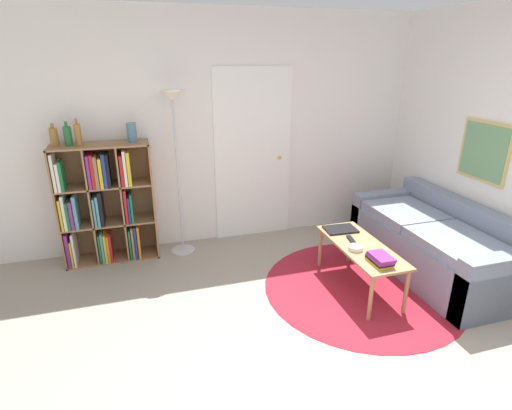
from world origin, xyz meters
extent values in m
plane|color=gray|center=(0.00, 0.00, 0.00)|extent=(14.00, 14.00, 0.00)
cube|color=silver|center=(0.00, 2.71, 1.30)|extent=(7.38, 0.05, 2.60)
cube|color=white|center=(0.24, 2.67, 1.00)|extent=(0.92, 0.02, 2.01)
sphere|color=tan|center=(0.56, 2.65, 0.96)|extent=(0.04, 0.04, 0.04)
cube|color=silver|center=(2.22, 1.34, 1.30)|extent=(0.05, 5.69, 2.60)
cube|color=tan|center=(2.18, 1.27, 1.24)|extent=(0.02, 0.58, 0.58)
cube|color=#669366|center=(2.17, 1.27, 1.24)|extent=(0.01, 0.52, 0.52)
cylinder|color=maroon|center=(0.90, 1.16, 0.00)|extent=(1.89, 1.89, 0.01)
cube|color=#936B47|center=(-1.89, 2.50, 0.64)|extent=(0.02, 0.34, 1.28)
cube|color=#936B47|center=(-0.95, 2.50, 0.64)|extent=(0.02, 0.34, 1.28)
cube|color=#936B47|center=(-1.42, 2.50, 1.27)|extent=(0.96, 0.34, 0.02)
cube|color=#936B47|center=(-1.42, 2.50, 0.01)|extent=(0.96, 0.34, 0.02)
cube|color=#936B47|center=(-1.42, 2.66, 0.64)|extent=(0.96, 0.02, 1.28)
cube|color=#936B47|center=(-1.57, 2.50, 0.64)|extent=(0.02, 0.32, 1.24)
cube|color=#936B47|center=(-1.26, 2.50, 0.64)|extent=(0.02, 0.32, 1.24)
cube|color=#936B47|center=(-1.42, 2.50, 0.43)|extent=(0.93, 0.32, 0.02)
cube|color=#936B47|center=(-1.42, 2.50, 0.85)|extent=(0.93, 0.32, 0.02)
cube|color=#7F287A|center=(-1.86, 2.43, 0.20)|extent=(0.03, 0.19, 0.37)
cube|color=gold|center=(-1.83, 2.46, 0.16)|extent=(0.02, 0.26, 0.28)
cube|color=silver|center=(-1.80, 2.46, 0.20)|extent=(0.02, 0.26, 0.36)
cube|color=#196B38|center=(-1.54, 2.47, 0.18)|extent=(0.02, 0.26, 0.32)
cube|color=teal|center=(-1.52, 2.46, 0.18)|extent=(0.02, 0.25, 0.33)
cube|color=gold|center=(-1.49, 2.44, 0.18)|extent=(0.02, 0.21, 0.32)
cube|color=orange|center=(-1.46, 2.45, 0.17)|extent=(0.02, 0.24, 0.30)
cube|color=#B21E23|center=(-1.44, 2.44, 0.17)|extent=(0.02, 0.22, 0.31)
cube|color=#196B38|center=(-1.24, 2.46, 0.19)|extent=(0.02, 0.26, 0.34)
cube|color=olive|center=(-1.21, 2.47, 0.20)|extent=(0.02, 0.27, 0.36)
cube|color=navy|center=(-1.18, 2.46, 0.20)|extent=(0.02, 0.26, 0.37)
cube|color=orange|center=(-1.14, 2.43, 0.20)|extent=(0.02, 0.19, 0.37)
cube|color=gold|center=(-1.86, 2.47, 0.60)|extent=(0.02, 0.27, 0.33)
cube|color=silver|center=(-1.83, 2.46, 0.62)|extent=(0.03, 0.26, 0.37)
cube|color=#196B38|center=(-1.80, 2.46, 0.59)|extent=(0.03, 0.25, 0.29)
cube|color=#7F287A|center=(-1.76, 2.46, 0.59)|extent=(0.03, 0.26, 0.30)
cube|color=teal|center=(-1.72, 2.45, 0.62)|extent=(0.03, 0.24, 0.35)
cube|color=teal|center=(-1.54, 2.46, 0.59)|extent=(0.02, 0.25, 0.31)
cube|color=teal|center=(-1.51, 2.43, 0.61)|extent=(0.03, 0.19, 0.33)
cube|color=black|center=(-1.48, 2.46, 0.63)|extent=(0.03, 0.26, 0.37)
cube|color=#B21E23|center=(-1.23, 2.45, 0.63)|extent=(0.03, 0.23, 0.37)
cube|color=navy|center=(-1.20, 2.45, 0.59)|extent=(0.02, 0.24, 0.29)
cube|color=#196B38|center=(-1.18, 2.44, 0.60)|extent=(0.02, 0.22, 0.32)
cube|color=silver|center=(-1.86, 2.44, 1.04)|extent=(0.03, 0.21, 0.37)
cube|color=silver|center=(-1.82, 2.47, 1.00)|extent=(0.03, 0.27, 0.28)
cube|color=#196B38|center=(-1.79, 2.43, 1.00)|extent=(0.03, 0.20, 0.30)
cube|color=#7F287A|center=(-1.54, 2.46, 1.02)|extent=(0.03, 0.26, 0.34)
cube|color=#B21E23|center=(-1.51, 2.44, 1.03)|extent=(0.03, 0.22, 0.34)
cube|color=olive|center=(-1.47, 2.43, 1.02)|extent=(0.03, 0.20, 0.33)
cube|color=gold|center=(-1.43, 2.47, 1.01)|extent=(0.03, 0.27, 0.31)
cube|color=navy|center=(-1.39, 2.43, 1.03)|extent=(0.03, 0.19, 0.35)
cube|color=black|center=(-1.36, 2.44, 1.03)|extent=(0.03, 0.22, 0.34)
cube|color=#B21E23|center=(-1.23, 2.46, 1.01)|extent=(0.03, 0.26, 0.32)
cube|color=silver|center=(-1.20, 2.46, 1.04)|extent=(0.03, 0.25, 0.37)
cube|color=gold|center=(-1.16, 2.43, 1.03)|extent=(0.03, 0.19, 0.35)
cylinder|color=#B7B7BC|center=(-0.67, 2.44, 0.01)|extent=(0.27, 0.27, 0.01)
cylinder|color=#B7B7BC|center=(-0.67, 2.44, 0.89)|extent=(0.02, 0.02, 1.69)
cone|color=white|center=(-0.67, 2.44, 1.74)|extent=(0.26, 0.26, 0.10)
cube|color=gray|center=(1.75, 1.27, 0.23)|extent=(0.84, 1.83, 0.45)
cube|color=gray|center=(2.09, 1.27, 0.36)|extent=(0.16, 1.83, 0.73)
cube|color=gray|center=(1.75, 0.44, 0.30)|extent=(0.84, 0.16, 0.59)
cube|color=gray|center=(1.75, 2.11, 0.30)|extent=(0.84, 0.16, 0.59)
cube|color=gray|center=(1.67, 0.89, 0.50)|extent=(0.64, 0.74, 0.10)
cube|color=gray|center=(1.67, 1.65, 0.50)|extent=(0.64, 0.74, 0.10)
cube|color=#AD7F51|center=(0.86, 1.19, 0.44)|extent=(0.43, 1.06, 0.02)
cylinder|color=#AD7F51|center=(0.69, 0.70, 0.21)|extent=(0.04, 0.04, 0.43)
cylinder|color=#AD7F51|center=(0.69, 1.68, 0.21)|extent=(0.04, 0.04, 0.43)
cylinder|color=#AD7F51|center=(1.03, 0.70, 0.21)|extent=(0.04, 0.04, 0.43)
cylinder|color=#AD7F51|center=(1.03, 1.68, 0.21)|extent=(0.04, 0.04, 0.43)
cube|color=black|center=(0.84, 1.55, 0.46)|extent=(0.33, 0.24, 0.02)
cylinder|color=silver|center=(0.76, 1.12, 0.47)|extent=(0.13, 0.13, 0.04)
cube|color=gold|center=(0.83, 0.84, 0.46)|extent=(0.15, 0.23, 0.02)
cube|color=black|center=(0.84, 0.85, 0.48)|extent=(0.15, 0.23, 0.02)
cube|color=#7F287A|center=(0.83, 0.83, 0.50)|extent=(0.15, 0.23, 0.02)
cube|color=#7F287A|center=(0.84, 0.83, 0.52)|extent=(0.15, 0.23, 0.02)
cube|color=black|center=(0.82, 1.31, 0.46)|extent=(0.07, 0.16, 0.02)
cylinder|color=olive|center=(-1.82, 2.51, 1.37)|extent=(0.08, 0.08, 0.18)
cylinder|color=olive|center=(-1.82, 2.51, 1.48)|extent=(0.03, 0.03, 0.05)
cylinder|color=#236633|center=(-1.69, 2.49, 1.37)|extent=(0.07, 0.07, 0.19)
cylinder|color=#236633|center=(-1.69, 2.49, 1.49)|extent=(0.03, 0.03, 0.05)
cylinder|color=olive|center=(-1.60, 2.47, 1.38)|extent=(0.06, 0.06, 0.21)
cylinder|color=olive|center=(-1.60, 2.47, 1.52)|extent=(0.02, 0.02, 0.05)
cylinder|color=slate|center=(-1.09, 2.50, 1.38)|extent=(0.10, 0.10, 0.20)
camera|label=1|loc=(-1.04, -1.75, 2.12)|focal=28.00mm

